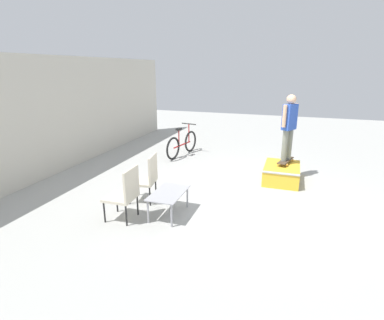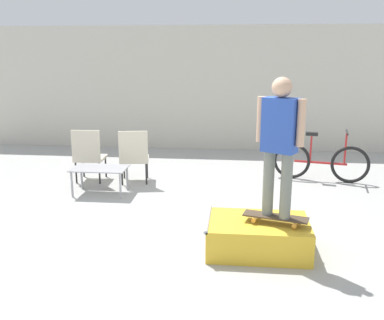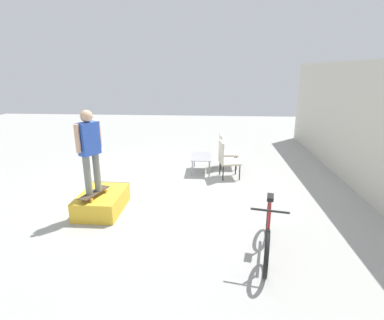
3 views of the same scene
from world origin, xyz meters
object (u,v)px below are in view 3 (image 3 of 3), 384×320
Objects in this scene: person_skater at (89,146)px; bicycle at (268,233)px; skateboard_on_ramp at (94,193)px; patio_chair_right at (226,158)px; skate_ramp_box at (102,201)px; patio_chair_left at (225,150)px; coffee_table at (201,158)px.

bicycle is (1.11, 3.19, -1.05)m from person_skater.
skateboard_on_ramp is at bearing -98.19° from bicycle.
bicycle is at bearing 178.67° from patio_chair_right.
person_skater is (0.00, 0.00, 0.95)m from skateboard_on_ramp.
skate_ramp_box is 3.98m from patio_chair_left.
patio_chair_right is at bearing 146.38° from skateboard_on_ramp.
patio_chair_right reaches higher than coffee_table.
coffee_table is 0.92× the size of patio_chair_left.
skate_ramp_box is 1.58× the size of skateboard_on_ramp.
skate_ramp_box is at bearing -101.71° from bicycle.
bicycle reaches higher than coffee_table.
person_skater is 1.61× the size of patio_chair_right.
patio_chair_right is (0.44, 0.67, 0.14)m from coffee_table.
skateboard_on_ramp is at bearing -17.81° from skate_ramp_box.
patio_chair_right is (-2.14, 2.61, 0.35)m from skate_ramp_box.
person_skater is at bearing -17.81° from skate_ramp_box.
coffee_table is 0.80m from patio_chair_left.
person_skater is at bearing 15.22° from skateboard_on_ramp.
skate_ramp_box is at bearing 119.50° from patio_chair_right.
person_skater is 0.93× the size of bicycle.
patio_chair_right is (0.86, 0.00, 0.00)m from patio_chair_left.
person_skater is 3.65m from patio_chair_right.
bicycle is (3.45, 0.51, -0.17)m from patio_chair_right.
patio_chair_right is at bearing 56.79° from coffee_table.
skateboard_on_ramp reaches higher than coffee_table.
skateboard_on_ramp is 0.78× the size of patio_chair_left.
coffee_table is (-2.77, 2.00, -1.02)m from person_skater.
person_skater reaches higher than bicycle.
person_skater is (0.20, -0.06, 1.23)m from skate_ramp_box.
skateboard_on_ramp is 0.85× the size of coffee_table.
skateboard_on_ramp is 0.78× the size of patio_chair_right.
skateboard_on_ramp is 0.95m from person_skater.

